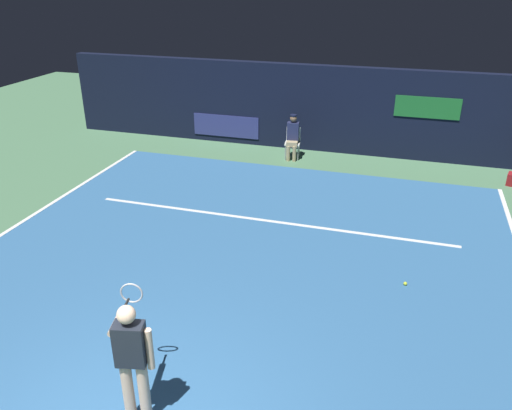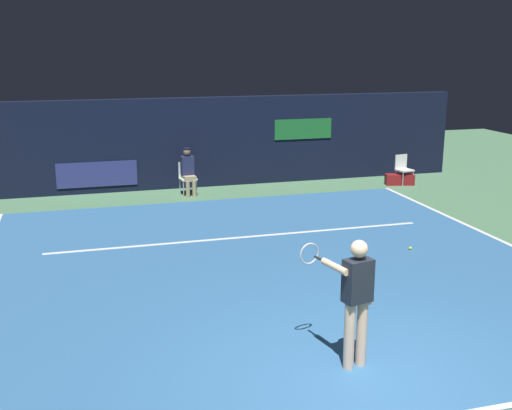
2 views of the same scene
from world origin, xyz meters
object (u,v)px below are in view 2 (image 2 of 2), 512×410
Objects in this scene: line_judge_on_chair at (188,171)px; courtside_chair_near at (403,168)px; equipment_bag at (400,179)px; tennis_player at (356,296)px; tennis_ball at (410,248)px.

line_judge_on_chair reaches higher than courtside_chair_near.
line_judge_on_chair is 6.43m from courtside_chair_near.
equipment_bag is (-0.13, -0.05, -0.34)m from courtside_chair_near.
tennis_player is at bearing -87.75° from line_judge_on_chair.
tennis_ball is (3.11, 4.05, -0.94)m from tennis_player.
courtside_chair_near is 1.05× the size of equipment_bag.
courtside_chair_near is (6.02, 9.71, -0.49)m from tennis_player.
tennis_player reaches higher than tennis_ball.
courtside_chair_near is 0.37m from equipment_bag.
tennis_player is 1.31× the size of line_judge_on_chair.
tennis_player is 1.97× the size of courtside_chair_near.
line_judge_on_chair is at bearing 176.82° from courtside_chair_near.
courtside_chair_near reaches higher than equipment_bag.
tennis_player is 11.44m from courtside_chair_near.
line_judge_on_chair is (-0.40, 10.07, -0.30)m from tennis_player.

